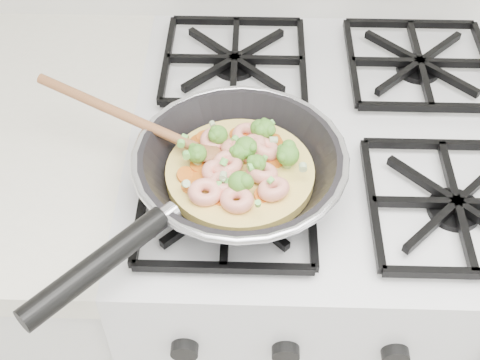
{
  "coord_description": "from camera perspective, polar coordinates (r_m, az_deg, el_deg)",
  "views": [
    {
      "loc": [
        -0.12,
        0.99,
        1.56
      ],
      "look_at": [
        -0.13,
        1.57,
        0.93
      ],
      "focal_mm": 48.57,
      "sensor_mm": 36.0,
      "label": 1
    }
  ],
  "objects": [
    {
      "name": "skillet",
      "position": [
        0.84,
        -0.35,
        1.04
      ],
      "size": [
        0.42,
        0.39,
        0.09
      ],
      "rotation": [
        0.0,
        0.0,
        0.28
      ],
      "color": "black",
      "rests_on": "stove"
    },
    {
      "name": "stove",
      "position": [
        1.31,
        6.08,
        -9.95
      ],
      "size": [
        0.6,
        0.6,
        0.92
      ],
      "color": "silver",
      "rests_on": "ground"
    }
  ]
}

